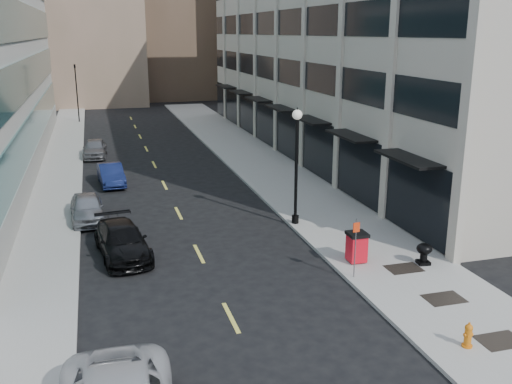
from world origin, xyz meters
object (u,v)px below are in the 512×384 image
traffic_signal (75,68)px  car_grey_sedan (95,148)px  car_black_pickup (122,241)px  urn_planter (424,252)px  fire_hydrant (468,335)px  car_blue_sedan (111,175)px  trash_bin (357,246)px  car_silver_sedan (87,208)px  lamppost (296,156)px  sign_post (356,240)px

traffic_signal → car_grey_sedan: 18.99m
car_black_pickup → urn_planter: size_ratio=5.37×
car_black_pickup → fire_hydrant: (9.60, -10.63, -0.16)m
traffic_signal → urn_planter: 46.48m
car_blue_sedan → fire_hydrant: size_ratio=5.06×
car_black_pickup → trash_bin: (9.25, -3.64, 0.14)m
car_black_pickup → fire_hydrant: 14.32m
car_silver_sedan → trash_bin: size_ratio=3.19×
car_silver_sedan → car_blue_sedan: car_silver_sedan is taller
lamppost → sign_post: 7.01m
car_black_pickup → urn_planter: 12.67m
fire_hydrant → lamppost: (-1.10, 12.35, 3.01)m
car_silver_sedan → traffic_signal: bearing=88.7°
fire_hydrant → trash_bin: 7.00m
car_grey_sedan → urn_planter: size_ratio=4.68×
car_blue_sedan → urn_planter: car_blue_sedan is taller
car_black_pickup → car_blue_sedan: size_ratio=1.18×
car_black_pickup → car_silver_sedan: car_silver_sedan is taller
car_black_pickup → car_blue_sedan: 12.37m
car_blue_sedan → trash_bin: trash_bin is taller
car_black_pickup → trash_bin: trash_bin is taller
car_blue_sedan → fire_hydrant: 24.92m
car_black_pickup → lamppost: bearing=4.4°
car_black_pickup → urn_planter: (11.80, -4.63, -0.00)m
traffic_signal → trash_bin: 44.80m
car_silver_sedan → car_grey_sedan: 15.75m
car_black_pickup → sign_post: sign_post is taller
sign_post → car_grey_sedan: bearing=103.5°
car_blue_sedan → lamppost: 13.93m
car_black_pickup → car_blue_sedan: bearing=82.9°
car_black_pickup → sign_post: 9.93m
car_silver_sedan → lamppost: size_ratio=0.71×
sign_post → lamppost: bearing=83.8°
car_black_pickup → lamppost: lamppost is taller
car_blue_sedan → lamppost: bearing=-55.9°
car_blue_sedan → urn_planter: bearing=-59.7°
traffic_signal → lamppost: traffic_signal is taller
car_black_pickup → urn_planter: car_black_pickup is taller
car_silver_sedan → fire_hydrant: (11.05, -16.00, -0.16)m
sign_post → urn_planter: 3.47m
fire_hydrant → lamppost: lamppost is taller
sign_post → car_black_pickup: bearing=143.2°
fire_hydrant → trash_bin: (-0.35, 6.99, 0.30)m
car_silver_sedan → sign_post: size_ratio=1.70×
urn_planter → trash_bin: bearing=158.8°
car_silver_sedan → sign_post: sign_post is taller
car_blue_sedan → trash_bin: bearing=-64.4°
traffic_signal → car_silver_sedan: traffic_signal is taller
fire_hydrant → car_blue_sedan: bearing=115.8°
traffic_signal → car_blue_sedan: 27.56m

